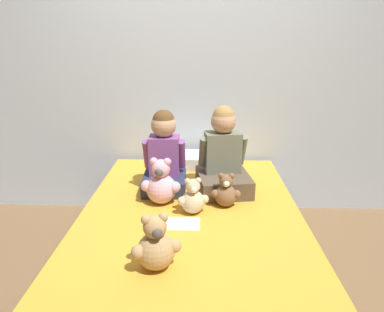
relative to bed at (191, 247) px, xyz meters
name	(u,v)px	position (x,y,z in m)	size (l,w,h in m)	color
ground_plane	(191,278)	(0.00, 0.00, -0.25)	(14.00, 14.00, 0.00)	brown
wall_behind_bed	(194,75)	(0.00, 1.08, 1.00)	(8.00, 0.06, 2.50)	silver
bed	(191,247)	(0.00, 0.00, 0.00)	(1.41, 2.01, 0.51)	#473828
child_on_left	(164,156)	(-0.20, 0.37, 0.51)	(0.31, 0.33, 0.58)	#282D47
child_on_right	(223,159)	(0.22, 0.37, 0.49)	(0.41, 0.44, 0.61)	brown
teddy_bear_held_by_left_child	(161,184)	(-0.20, 0.13, 0.39)	(0.26, 0.20, 0.32)	#DBA3B2
teddy_bear_held_by_right_child	(226,192)	(0.22, 0.10, 0.35)	(0.19, 0.15, 0.23)	brown
teddy_bear_between_children	(193,198)	(0.01, 0.00, 0.35)	(0.19, 0.15, 0.24)	#D1B78E
teddy_bear_at_foot_of_bed	(156,246)	(-0.15, -0.56, 0.38)	(0.23, 0.18, 0.29)	tan
pillow_at_headboard	(194,160)	(0.00, 0.83, 0.31)	(0.58, 0.29, 0.11)	white
sign_card	(182,224)	(-0.05, -0.14, 0.26)	(0.21, 0.15, 0.00)	white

